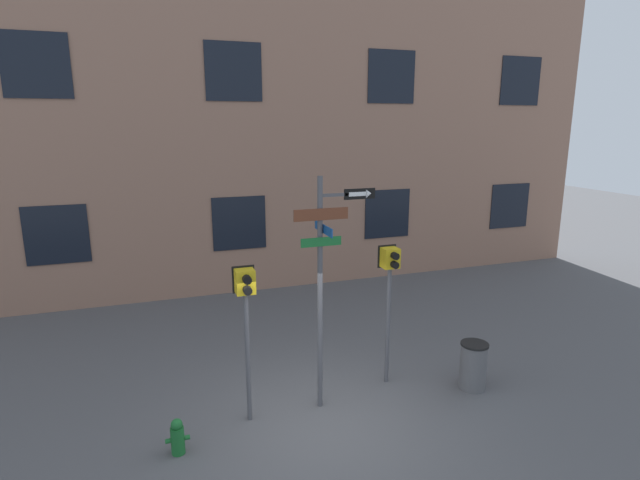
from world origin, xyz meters
name	(u,v)px	position (x,y,z in m)	size (l,w,h in m)	color
ground_plane	(320,426)	(0.00, 0.00, 0.00)	(60.00, 60.00, 0.00)	#515154
building_facade	(232,73)	(0.00, 7.56, 6.34)	(24.00, 0.63, 12.67)	#936B56
street_sign_pole	(325,272)	(0.28, 0.58, 2.50)	(1.45, 0.84, 4.13)	#4C4C51
pedestrian_signal_left	(246,303)	(-1.08, 0.58, 2.12)	(0.37, 0.40, 2.71)	#4C4C51
pedestrian_signal_right	(390,278)	(1.71, 0.97, 2.13)	(0.37, 0.40, 2.74)	#4C4C51
fire_hydrant	(178,437)	(-2.30, 0.04, 0.28)	(0.37, 0.21, 0.58)	#196028
trash_bin	(473,366)	(3.16, 0.22, 0.46)	(0.52, 0.52, 0.92)	#59595B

